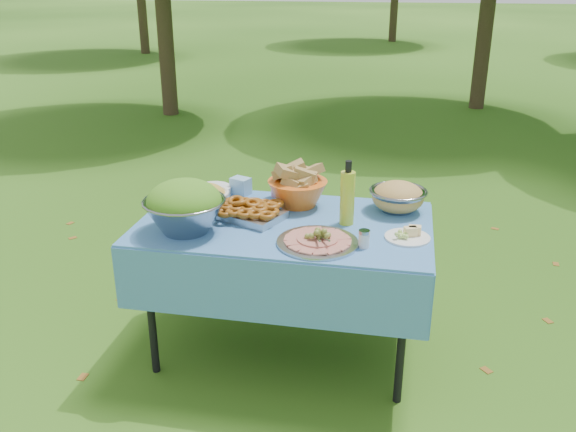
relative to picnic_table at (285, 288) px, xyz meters
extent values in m
plane|color=#153509|center=(0.00, 0.00, -0.38)|extent=(80.00, 80.00, 0.00)
cube|color=#82B9FB|center=(0.00, 0.00, 0.00)|extent=(1.46, 0.86, 0.76)
cylinder|color=white|center=(-0.48, 0.32, 0.40)|extent=(0.24, 0.24, 0.05)
cube|color=#8CBDE5|center=(-0.33, 0.36, 0.43)|extent=(0.13, 0.11, 0.09)
cylinder|color=pink|center=(-0.12, 0.36, 0.45)|extent=(0.06, 0.06, 0.14)
cube|color=#ABACB0|center=(-0.18, 0.01, 0.42)|extent=(0.39, 0.34, 0.08)
cylinder|color=#A2A5A9|center=(0.20, -0.23, 0.42)|extent=(0.41, 0.41, 0.09)
cylinder|color=#B8CE2C|center=(0.31, 0.04, 0.54)|extent=(0.07, 0.07, 0.33)
cylinder|color=white|center=(0.61, -0.09, 0.41)|extent=(0.26, 0.26, 0.06)
cylinder|color=silver|center=(0.42, -0.23, 0.42)|extent=(0.05, 0.05, 0.08)
camera|label=1|loc=(0.56, -2.78, 1.56)|focal=38.00mm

